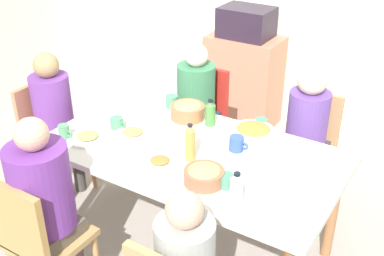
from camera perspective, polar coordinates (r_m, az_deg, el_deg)
ground_plane at (r=3.43m, az=0.00°, el=-13.73°), size 6.82×6.82×0.00m
dining_table at (r=3.01m, az=0.00°, el=-3.92°), size 1.84×1.00×0.78m
chair_0 at (r=3.63m, az=13.61°, el=-1.95°), size 0.40×0.40×0.90m
person_0 at (r=3.47m, az=13.44°, el=0.07°), size 0.30×0.30×1.16m
chair_1 at (r=3.85m, az=-16.64°, el=-0.55°), size 0.40×0.40×0.90m
person_1 at (r=3.70m, az=-16.06°, el=1.60°), size 0.30×0.30×1.17m
chair_2 at (r=3.96m, az=1.07°, el=1.56°), size 0.40×0.40×0.90m
person_2 at (r=3.81m, az=0.39°, el=3.41°), size 0.30×0.30×1.15m
chair_3 at (r=2.84m, az=-17.90°, el=-12.27°), size 0.40×0.40×0.90m
person_3 at (r=2.75m, az=-17.22°, el=-7.79°), size 0.33×0.33×1.22m
plate_0 at (r=2.82m, az=-3.85°, el=-4.07°), size 0.21×0.21×0.04m
plate_1 at (r=3.14m, az=-12.35°, el=-1.11°), size 0.25×0.25×0.04m
plate_2 at (r=3.13m, az=-7.06°, el=-0.64°), size 0.24×0.24×0.04m
bowl_0 at (r=2.63m, az=1.45°, el=-5.63°), size 0.23×0.23×0.10m
bowl_1 at (r=3.04m, az=7.29°, el=-0.70°), size 0.26×0.26×0.11m
bowl_2 at (r=3.31m, az=-0.52°, el=2.12°), size 0.24×0.24×0.11m
cup_0 at (r=3.16m, az=-14.98°, el=-0.49°), size 0.11×0.07×0.10m
cup_1 at (r=2.94m, az=5.35°, el=-1.86°), size 0.13×0.09×0.09m
cup_2 at (r=3.23m, az=-8.94°, el=0.60°), size 0.12×0.08×0.07m
cup_3 at (r=2.62m, az=4.14°, el=-6.31°), size 0.12×0.09×0.07m
cup_4 at (r=2.79m, az=1.68°, el=-3.85°), size 0.12×0.09×0.08m
cup_5 at (r=3.16m, az=8.27°, el=0.24°), size 0.12×0.08×0.10m
cup_6 at (r=3.47m, az=-2.38°, el=3.17°), size 0.12×0.09×0.09m
bottle_0 at (r=2.45m, az=5.32°, el=-7.42°), size 0.07×0.07×0.20m
bottle_1 at (r=2.80m, az=-0.23°, el=-1.83°), size 0.06×0.06×0.24m
bottle_2 at (r=3.21m, az=2.19°, el=1.77°), size 0.07×0.07×0.19m
side_cabinet at (r=4.81m, az=6.13°, el=5.66°), size 0.70×0.44×0.90m
microwave at (r=4.62m, az=6.51°, el=12.42°), size 0.48×0.36×0.28m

